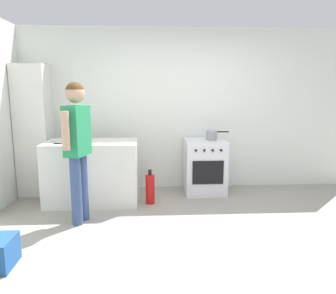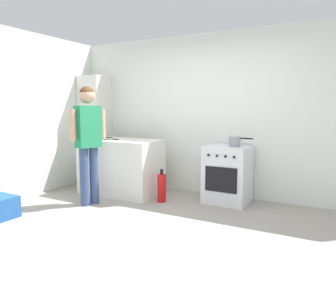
{
  "view_description": "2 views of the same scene",
  "coord_description": "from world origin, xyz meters",
  "px_view_note": "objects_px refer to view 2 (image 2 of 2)",
  "views": [
    {
      "loc": [
        -0.52,
        -3.44,
        1.64
      ],
      "look_at": [
        -0.27,
        0.94,
        0.86
      ],
      "focal_mm": 35.0,
      "sensor_mm": 36.0,
      "label": 1
    },
    {
      "loc": [
        1.89,
        -3.08,
        1.42
      ],
      "look_at": [
        -0.26,
        0.82,
        0.88
      ],
      "focal_mm": 35.0,
      "sensor_mm": 36.0,
      "label": 2
    }
  ],
  "objects_px": {
    "pot": "(235,141)",
    "person": "(88,134)",
    "larder_cabinet": "(95,130)",
    "knife_chef": "(104,138)",
    "knife_carving": "(110,139)",
    "oven_left": "(228,174)",
    "knife_paring": "(94,139)",
    "fire_extinguisher": "(162,188)",
    "knife_utility": "(110,140)"
  },
  "relations": [
    {
      "from": "knife_utility",
      "to": "person",
      "type": "height_order",
      "value": "person"
    },
    {
      "from": "oven_left",
      "to": "larder_cabinet",
      "type": "relative_size",
      "value": 0.42
    },
    {
      "from": "oven_left",
      "to": "fire_extinguisher",
      "type": "bearing_deg",
      "value": -151.22
    },
    {
      "from": "knife_chef",
      "to": "fire_extinguisher",
      "type": "relative_size",
      "value": 0.57
    },
    {
      "from": "oven_left",
      "to": "knife_paring",
      "type": "relative_size",
      "value": 4.11
    },
    {
      "from": "oven_left",
      "to": "knife_utility",
      "type": "distance_m",
      "value": 1.91
    },
    {
      "from": "pot",
      "to": "knife_paring",
      "type": "xyz_separation_m",
      "value": [
        -2.19,
        -0.57,
        -0.02
      ]
    },
    {
      "from": "oven_left",
      "to": "larder_cabinet",
      "type": "bearing_deg",
      "value": 177.8
    },
    {
      "from": "knife_utility",
      "to": "knife_carving",
      "type": "xyz_separation_m",
      "value": [
        -0.1,
        0.13,
        -0.0
      ]
    },
    {
      "from": "knife_utility",
      "to": "fire_extinguisher",
      "type": "relative_size",
      "value": 0.49
    },
    {
      "from": "person",
      "to": "knife_paring",
      "type": "bearing_deg",
      "value": 124.16
    },
    {
      "from": "knife_paring",
      "to": "fire_extinguisher",
      "type": "relative_size",
      "value": 0.41
    },
    {
      "from": "knife_utility",
      "to": "knife_chef",
      "type": "relative_size",
      "value": 0.86
    },
    {
      "from": "pot",
      "to": "larder_cabinet",
      "type": "distance_m",
      "value": 2.75
    },
    {
      "from": "knife_paring",
      "to": "person",
      "type": "bearing_deg",
      "value": -55.84
    },
    {
      "from": "knife_chef",
      "to": "knife_carving",
      "type": "bearing_deg",
      "value": -30.24
    },
    {
      "from": "pot",
      "to": "person",
      "type": "distance_m",
      "value": 2.14
    },
    {
      "from": "pot",
      "to": "knife_chef",
      "type": "height_order",
      "value": "pot"
    },
    {
      "from": "knife_carving",
      "to": "person",
      "type": "relative_size",
      "value": 0.19
    },
    {
      "from": "fire_extinguisher",
      "to": "larder_cabinet",
      "type": "xyz_separation_m",
      "value": [
        -1.78,
        0.58,
        0.78
      ]
    },
    {
      "from": "oven_left",
      "to": "pot",
      "type": "height_order",
      "value": "pot"
    },
    {
      "from": "knife_utility",
      "to": "knife_chef",
      "type": "height_order",
      "value": "same"
    },
    {
      "from": "oven_left",
      "to": "knife_paring",
      "type": "bearing_deg",
      "value": -164.48
    },
    {
      "from": "knife_utility",
      "to": "knife_paring",
      "type": "bearing_deg",
      "value": -177.18
    },
    {
      "from": "knife_utility",
      "to": "knife_paring",
      "type": "xyz_separation_m",
      "value": [
        -0.32,
        -0.02,
        0.0
      ]
    },
    {
      "from": "fire_extinguisher",
      "to": "person",
      "type": "bearing_deg",
      "value": -144.62
    },
    {
      "from": "person",
      "to": "pot",
      "type": "bearing_deg",
      "value": 30.65
    },
    {
      "from": "knife_utility",
      "to": "fire_extinguisher",
      "type": "height_order",
      "value": "knife_utility"
    },
    {
      "from": "knife_paring",
      "to": "larder_cabinet",
      "type": "relative_size",
      "value": 0.1
    },
    {
      "from": "knife_utility",
      "to": "person",
      "type": "distance_m",
      "value": 0.55
    },
    {
      "from": "knife_carving",
      "to": "fire_extinguisher",
      "type": "xyz_separation_m",
      "value": [
        1.0,
        -0.04,
        -0.69
      ]
    },
    {
      "from": "oven_left",
      "to": "knife_paring",
      "type": "xyz_separation_m",
      "value": [
        -2.09,
        -0.58,
        0.48
      ]
    },
    {
      "from": "knife_carving",
      "to": "larder_cabinet",
      "type": "distance_m",
      "value": 0.95
    },
    {
      "from": "pot",
      "to": "knife_carving",
      "type": "distance_m",
      "value": 2.01
    },
    {
      "from": "knife_chef",
      "to": "knife_utility",
      "type": "bearing_deg",
      "value": -37.49
    },
    {
      "from": "knife_utility",
      "to": "knife_carving",
      "type": "bearing_deg",
      "value": 129.01
    },
    {
      "from": "knife_carving",
      "to": "larder_cabinet",
      "type": "relative_size",
      "value": 0.17
    },
    {
      "from": "larder_cabinet",
      "to": "knife_paring",
      "type": "bearing_deg",
      "value": -50.42
    },
    {
      "from": "oven_left",
      "to": "fire_extinguisher",
      "type": "xyz_separation_m",
      "value": [
        -0.87,
        -0.48,
        -0.21
      ]
    },
    {
      "from": "pot",
      "to": "fire_extinguisher",
      "type": "distance_m",
      "value": 1.29
    },
    {
      "from": "knife_paring",
      "to": "oven_left",
      "type": "bearing_deg",
      "value": 15.52
    },
    {
      "from": "knife_chef",
      "to": "knife_paring",
      "type": "height_order",
      "value": "same"
    },
    {
      "from": "person",
      "to": "larder_cabinet",
      "type": "xyz_separation_m",
      "value": [
        -0.91,
        1.2,
        -0.04
      ]
    },
    {
      "from": "knife_carving",
      "to": "knife_paring",
      "type": "xyz_separation_m",
      "value": [
        -0.22,
        -0.14,
        0.0
      ]
    },
    {
      "from": "pot",
      "to": "larder_cabinet",
      "type": "relative_size",
      "value": 0.18
    },
    {
      "from": "knife_chef",
      "to": "person",
      "type": "relative_size",
      "value": 0.17
    },
    {
      "from": "knife_paring",
      "to": "larder_cabinet",
      "type": "bearing_deg",
      "value": 129.58
    },
    {
      "from": "knife_chef",
      "to": "knife_paring",
      "type": "distance_m",
      "value": 0.3
    },
    {
      "from": "oven_left",
      "to": "knife_carving",
      "type": "relative_size",
      "value": 2.57
    },
    {
      "from": "knife_chef",
      "to": "fire_extinguisher",
      "type": "distance_m",
      "value": 1.45
    }
  ]
}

